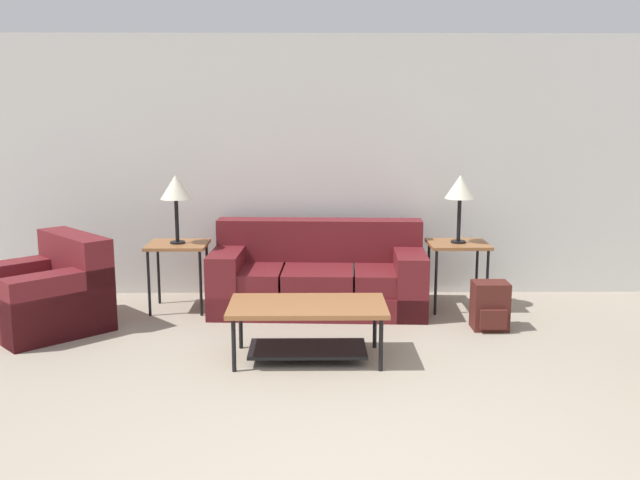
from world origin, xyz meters
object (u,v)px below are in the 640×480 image
at_px(side_table_left, 178,250).
at_px(table_lamp_left, 176,189).
at_px(table_lamp_right, 460,189).
at_px(side_table_right, 458,250).
at_px(backpack, 490,306).
at_px(armchair, 48,296).
at_px(couch, 318,278).
at_px(coffee_table, 308,318).

relative_size(side_table_left, table_lamp_left, 1.00).
relative_size(table_lamp_left, table_lamp_right, 1.00).
distance_m(side_table_right, backpack, 0.76).
height_order(armchair, side_table_right, armchair).
bearing_deg(side_table_right, armchair, -171.12).
bearing_deg(side_table_left, backpack, -12.92).
distance_m(couch, armchair, 2.42).
distance_m(coffee_table, backpack, 1.74).
relative_size(armchair, table_lamp_left, 2.03).
distance_m(couch, coffee_table, 1.38).
xyz_separation_m(couch, table_lamp_left, (-1.32, -0.01, 0.85)).
height_order(coffee_table, side_table_right, side_table_right).
relative_size(table_lamp_right, backpack, 1.53).
distance_m(couch, backpack, 1.61).
xyz_separation_m(coffee_table, table_lamp_left, (-1.22, 1.37, 0.83)).
xyz_separation_m(armchair, table_lamp_left, (1.03, 0.57, 0.86)).
bearing_deg(couch, side_table_right, -0.39).
bearing_deg(side_table_right, coffee_table, -135.79).
bearing_deg(side_table_right, table_lamp_left, 180.00).
relative_size(coffee_table, side_table_left, 1.86).
bearing_deg(side_table_right, backpack, -75.85).
relative_size(side_table_right, table_lamp_right, 1.00).
bearing_deg(table_lamp_right, armchair, -171.12).
height_order(table_lamp_left, backpack, table_lamp_left).
xyz_separation_m(couch, table_lamp_right, (1.31, -0.01, 0.85)).
height_order(table_lamp_left, table_lamp_right, same).
distance_m(armchair, side_table_left, 1.21).
bearing_deg(couch, coffee_table, -93.97).
bearing_deg(couch, side_table_left, -179.61).
distance_m(side_table_right, table_lamp_left, 2.69).
relative_size(couch, armchair, 1.56).
xyz_separation_m(armchair, side_table_right, (3.66, 0.57, 0.28)).
distance_m(side_table_left, table_lamp_right, 2.69).
xyz_separation_m(armchair, side_table_left, (1.03, 0.57, 0.28)).
bearing_deg(backpack, table_lamp_right, 104.15).
bearing_deg(table_lamp_right, side_table_left, -180.00).
xyz_separation_m(coffee_table, backpack, (1.57, 0.73, -0.12)).
bearing_deg(side_table_right, table_lamp_right, 63.43).
distance_m(side_table_left, side_table_right, 2.63).
bearing_deg(side_table_right, side_table_left, 180.00).
relative_size(armchair, table_lamp_right, 2.03).
bearing_deg(table_lamp_right, side_table_right, -116.57).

